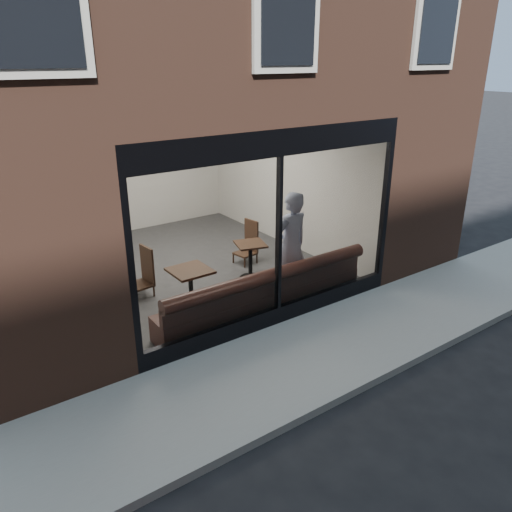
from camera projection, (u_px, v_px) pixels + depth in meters
ground at (368, 383)px, 6.84m from camera, size 120.00×120.00×0.00m
sidewalk_near at (319, 350)px, 7.60m from camera, size 40.00×2.00×0.01m
kerb_near at (372, 381)px, 6.78m from camera, size 40.00×0.10×0.12m
host_building_pier_right at (255, 153)px, 14.32m from camera, size 2.50×12.00×3.20m
host_building_backfill at (91, 151)px, 14.57m from camera, size 5.00×6.00×3.20m
cafe_floor at (193, 266)px, 10.62m from camera, size 6.00×6.00×0.00m
cafe_ceiling at (185, 112)px, 9.44m from camera, size 6.00×6.00×0.00m
cafe_wall_back at (131, 168)px, 12.29m from camera, size 5.00×0.00×5.00m
cafe_wall_left at (62, 215)px, 8.69m from camera, size 0.00×6.00×6.00m
cafe_wall_right at (286, 177)px, 11.37m from camera, size 0.00×6.00×6.00m
storefront_kick at (277, 315)px, 8.34m from camera, size 5.00×0.10×0.30m
storefront_header at (280, 142)px, 7.28m from camera, size 5.00×0.10×0.40m
storefront_mullion at (279, 236)px, 7.82m from camera, size 0.06×0.10×2.50m
storefront_glass at (280, 236)px, 7.79m from camera, size 4.80×0.00×4.80m
banquette at (263, 302)px, 8.61m from camera, size 4.00×0.55×0.45m
person at (291, 246)px, 8.98m from camera, size 0.76×0.53×1.99m
cafe_table_left at (190, 271)px, 8.57m from camera, size 0.67×0.67×0.04m
cafe_table_right at (250, 244)px, 9.79m from camera, size 0.70×0.70×0.04m
cafe_chair_left at (140, 285)px, 9.21m from camera, size 0.47×0.47×0.04m
cafe_chair_right at (245, 253)px, 10.69m from camera, size 0.45×0.45×0.04m
wall_poster at (67, 223)px, 8.72m from camera, size 0.02×0.63×0.84m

